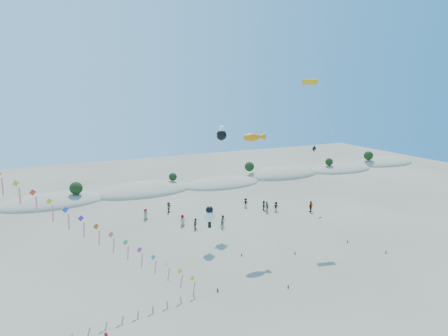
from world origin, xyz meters
TOP-DOWN VIEW (x-y plane):
  - ground at (0.00, 0.00)m, footprint 160.00×160.00m
  - dune_ridge at (1.06, 45.14)m, footprint 145.30×11.49m
  - kite_train at (-17.95, 9.80)m, footprint 30.82×6.95m
  - fish_kite at (7.03, 15.14)m, footprint 3.74×11.84m
  - cartoon_kite_low at (1.44, 15.90)m, footprint 3.28×4.38m
  - cartoon_kite_high at (6.24, 22.82)m, footprint 4.78×13.63m
  - parafoil_kite at (16.89, 17.26)m, footprint 4.30×12.48m
  - dark_kite at (22.16, 20.65)m, footprint 6.13×14.67m
  - beachgoers at (9.08, 25.65)m, footprint 25.76×11.00m

SIDE VIEW (x-z plane):
  - ground at x=0.00m, z-range 0.00..0.00m
  - dune_ridge at x=1.06m, z-range -2.67..2.90m
  - beachgoers at x=9.08m, z-range -0.10..1.76m
  - cartoon_kite_low at x=1.44m, z-range 1.60..7.03m
  - dark_kite at x=22.16m, z-range 2.06..12.35m
  - kite_train at x=-17.95m, z-range 0.27..22.89m
  - cartoon_kite_high at x=6.24m, z-range 5.97..20.33m
  - fish_kite at x=7.03m, z-range 6.51..20.63m
  - parafoil_kite at x=16.89m, z-range 9.42..30.02m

